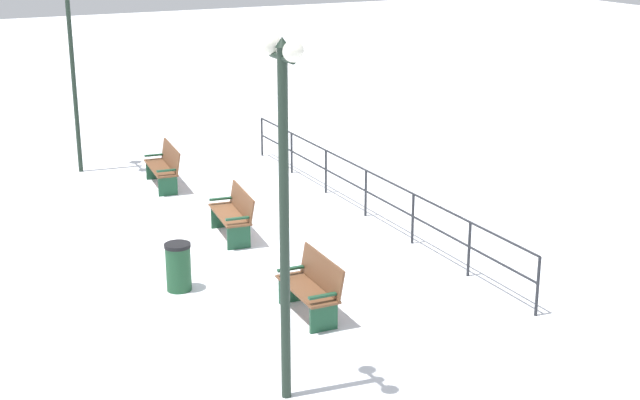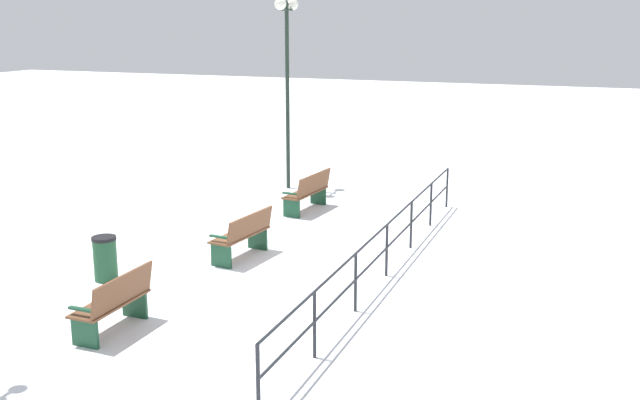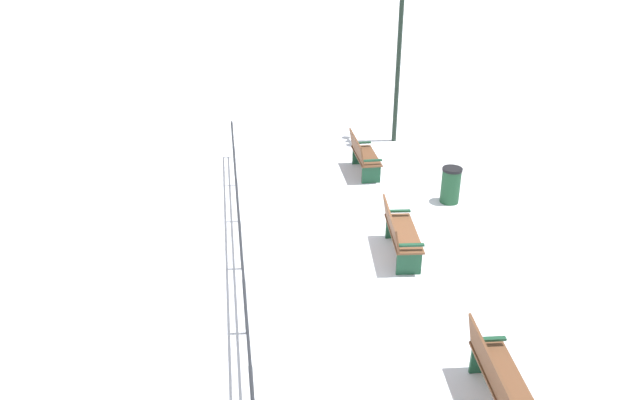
{
  "view_description": "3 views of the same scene",
  "coord_description": "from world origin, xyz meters",
  "px_view_note": "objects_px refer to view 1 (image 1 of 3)",
  "views": [
    {
      "loc": [
        5.7,
        15.53,
        5.96
      ],
      "look_at": [
        -1.14,
        1.72,
        1.09
      ],
      "focal_mm": 51.73,
      "sensor_mm": 36.0,
      "label": 1
    },
    {
      "loc": [
        -6.5,
        12.54,
        4.59
      ],
      "look_at": [
        -1.52,
        -0.6,
        1.14
      ],
      "focal_mm": 42.47,
      "sensor_mm": 36.0,
      "label": 2
    },
    {
      "loc": [
        -3.05,
        -8.78,
        5.63
      ],
      "look_at": [
        -1.69,
        -0.37,
        1.44
      ],
      "focal_mm": 32.4,
      "sensor_mm": 36.0,
      "label": 3
    }
  ],
  "objects_px": {
    "bench_second": "(234,213)",
    "bench_third": "(312,287)",
    "bench_nearest": "(164,166)",
    "lamppost_near": "(68,13)",
    "lamppost_middle": "(284,170)",
    "trash_bin": "(178,267)"
  },
  "relations": [
    {
      "from": "bench_third",
      "to": "trash_bin",
      "type": "distance_m",
      "value": 2.4
    },
    {
      "from": "bench_nearest",
      "to": "bench_second",
      "type": "relative_size",
      "value": 1.08
    },
    {
      "from": "bench_second",
      "to": "lamppost_middle",
      "type": "bearing_deg",
      "value": 81.65
    },
    {
      "from": "bench_nearest",
      "to": "lamppost_middle",
      "type": "relative_size",
      "value": 0.36
    },
    {
      "from": "trash_bin",
      "to": "lamppost_middle",
      "type": "bearing_deg",
      "value": 92.05
    },
    {
      "from": "trash_bin",
      "to": "bench_third",
      "type": "bearing_deg",
      "value": 129.45
    },
    {
      "from": "lamppost_middle",
      "to": "lamppost_near",
      "type": "bearing_deg",
      "value": -90.0
    },
    {
      "from": "bench_nearest",
      "to": "bench_third",
      "type": "bearing_deg",
      "value": 95.11
    },
    {
      "from": "lamppost_near",
      "to": "bench_second",
      "type": "bearing_deg",
      "value": 104.98
    },
    {
      "from": "bench_nearest",
      "to": "bench_third",
      "type": "height_order",
      "value": "bench_nearest"
    },
    {
      "from": "trash_bin",
      "to": "lamppost_near",
      "type": "bearing_deg",
      "value": -91.02
    },
    {
      "from": "bench_third",
      "to": "lamppost_near",
      "type": "height_order",
      "value": "lamppost_near"
    },
    {
      "from": "bench_second",
      "to": "bench_third",
      "type": "distance_m",
      "value": 3.83
    },
    {
      "from": "lamppost_near",
      "to": "lamppost_middle",
      "type": "xyz_separation_m",
      "value": [
        0.0,
        11.87,
        -0.71
      ]
    },
    {
      "from": "bench_second",
      "to": "bench_nearest",
      "type": "bearing_deg",
      "value": -80.83
    },
    {
      "from": "bench_third",
      "to": "lamppost_near",
      "type": "xyz_separation_m",
      "value": [
        1.38,
        -9.78,
        3.25
      ]
    },
    {
      "from": "bench_nearest",
      "to": "lamppost_middle",
      "type": "xyz_separation_m",
      "value": [
        1.43,
        9.76,
        2.53
      ]
    },
    {
      "from": "lamppost_near",
      "to": "trash_bin",
      "type": "xyz_separation_m",
      "value": [
        0.14,
        7.93,
        -3.32
      ]
    },
    {
      "from": "bench_second",
      "to": "bench_third",
      "type": "height_order",
      "value": "bench_third"
    },
    {
      "from": "lamppost_near",
      "to": "bench_nearest",
      "type": "bearing_deg",
      "value": 124.0
    },
    {
      "from": "bench_nearest",
      "to": "lamppost_near",
      "type": "bearing_deg",
      "value": -50.56
    },
    {
      "from": "bench_third",
      "to": "trash_bin",
      "type": "height_order",
      "value": "bench_third"
    }
  ]
}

